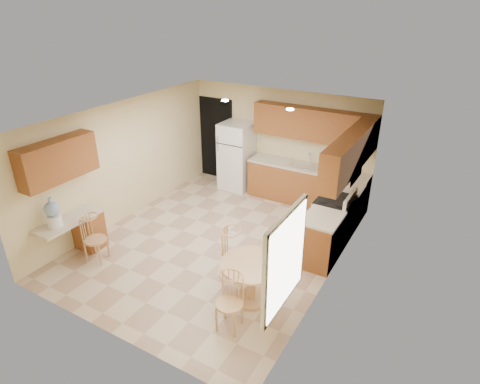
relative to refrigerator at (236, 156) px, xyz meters
The scene contains 30 objects.
floor 2.71m from the refrigerator, 68.40° to the right, with size 5.50×5.50×0.00m, color #C6AF90.
ceiling 3.08m from the refrigerator, 68.40° to the right, with size 4.50×5.50×0.02m, color white.
wall_back 1.10m from the refrigerator, 20.23° to the left, with size 4.50×0.02×2.50m, color beige.
wall_front 5.25m from the refrigerator, 79.55° to the right, with size 4.50×0.02×2.50m, color beige.
wall_left 2.76m from the refrigerator, 118.44° to the right, with size 0.02×5.50×2.50m, color beige.
wall_right 4.02m from the refrigerator, 36.87° to the right, with size 0.02×5.50×2.50m, color beige.
doorway 0.90m from the refrigerator, 157.27° to the left, with size 0.90×0.02×2.10m, color black.
base_cab_back 1.87m from the refrigerator, ahead, with size 2.75×0.60×0.87m, color #995627.
counter_back 1.83m from the refrigerator, ahead, with size 2.75×0.63×0.04m, color beige.
base_cab_right_a 2.98m from the refrigerator, 10.64° to the right, with size 0.60×0.59×0.87m, color #995627.
counter_right_a 2.95m from the refrigerator, 10.64° to the right, with size 0.63×0.59×0.04m, color beige.
base_cab_right_b 3.54m from the refrigerator, 34.59° to the right, with size 0.60×0.80×0.87m, color #995627.
counter_right_b 3.52m from the refrigerator, 34.59° to the right, with size 0.63×0.80×0.04m, color beige.
upper_cab_back 2.10m from the refrigerator, ahead, with size 2.75×0.33×0.70m, color #995627.
upper_cab_right 3.42m from the refrigerator, 21.41° to the right, with size 0.33×2.42×0.70m, color #995627.
upper_cab_left 4.28m from the refrigerator, 105.84° to the right, with size 0.33×1.40×0.70m, color #995627.
sink 1.80m from the refrigerator, ahead, with size 0.78×0.44×0.01m, color silver.
range_hood 3.25m from the refrigerator, 22.46° to the right, with size 0.50×0.76×0.14m, color silver.
desk_pedestal 3.89m from the refrigerator, 105.76° to the right, with size 0.48×0.42×0.72m, color #995627.
desk_top 4.23m from the refrigerator, 104.36° to the right, with size 0.50×1.20×0.04m, color beige.
window 5.35m from the refrigerator, 53.21° to the right, with size 0.06×1.12×1.30m.
can_light_a 2.09m from the refrigerator, 69.44° to the right, with size 0.14×0.14×0.02m, color white.
can_light_b 2.76m from the refrigerator, 32.96° to the right, with size 0.14×0.14×0.02m, color white.
refrigerator is the anchor object (origin of this frame).
stove 3.14m from the refrigerator, 22.99° to the right, with size 0.65×0.76×1.09m.
dining_table 4.27m from the refrigerator, 56.47° to the right, with size 0.97×0.97×0.72m.
chair_table_a 3.90m from the refrigerator, 60.71° to the right, with size 0.45×0.58×1.02m.
chair_table_b 4.89m from the refrigerator, 61.24° to the right, with size 0.40×0.40×0.90m.
chair_desk 4.10m from the refrigerator, 98.43° to the right, with size 0.39×0.51×0.88m.
water_crock 4.48m from the refrigerator, 103.55° to the right, with size 0.26×0.26×0.55m.
Camera 1 is at (3.73, -5.53, 4.30)m, focal length 30.00 mm.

